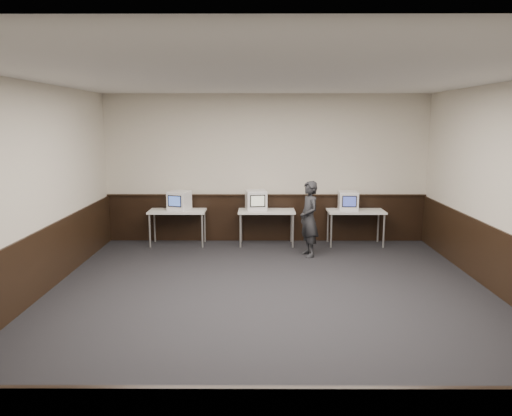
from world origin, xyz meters
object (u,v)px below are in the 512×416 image
(desk_center, at_px, (267,214))
(desk_right, at_px, (356,214))
(person, at_px, (309,219))
(emac_center, at_px, (256,200))
(emac_right, at_px, (348,201))
(desk_left, at_px, (177,213))
(emac_left, at_px, (179,201))

(desk_center, xyz_separation_m, desk_right, (1.90, 0.00, 0.00))
(desk_right, xyz_separation_m, person, (-1.09, -0.90, 0.06))
(emac_center, distance_m, emac_right, 1.96)
(desk_right, xyz_separation_m, emac_center, (-2.12, 0.02, 0.28))
(desk_left, xyz_separation_m, desk_center, (1.90, 0.00, 0.00))
(desk_left, distance_m, emac_right, 3.65)
(person, bearing_deg, emac_center, -148.62)
(person, bearing_deg, emac_left, -126.22)
(desk_center, bearing_deg, person, -47.92)
(person, bearing_deg, desk_left, -125.27)
(desk_left, height_order, person, person)
(desk_center, relative_size, desk_right, 1.00)
(emac_left, bearing_deg, desk_center, 16.72)
(desk_center, bearing_deg, desk_left, 180.00)
(desk_left, relative_size, desk_right, 1.00)
(desk_left, distance_m, person, 2.86)
(desk_right, distance_m, person, 1.41)
(emac_left, distance_m, emac_center, 1.64)
(emac_center, bearing_deg, emac_left, 171.07)
(desk_center, distance_m, emac_center, 0.36)
(emac_center, height_order, emac_right, emac_center)
(desk_center, xyz_separation_m, emac_left, (-1.86, 0.04, 0.27))
(desk_left, relative_size, person, 0.81)
(person, bearing_deg, emac_right, 118.20)
(desk_left, height_order, emac_left, emac_left)
(desk_right, bearing_deg, emac_left, 179.45)
(desk_left, bearing_deg, desk_center, 0.00)
(emac_center, bearing_deg, desk_left, 172.32)
(desk_left, bearing_deg, desk_right, 0.00)
(desk_center, bearing_deg, desk_right, 0.00)
(desk_center, relative_size, emac_right, 2.65)
(emac_left, bearing_deg, emac_right, 17.69)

